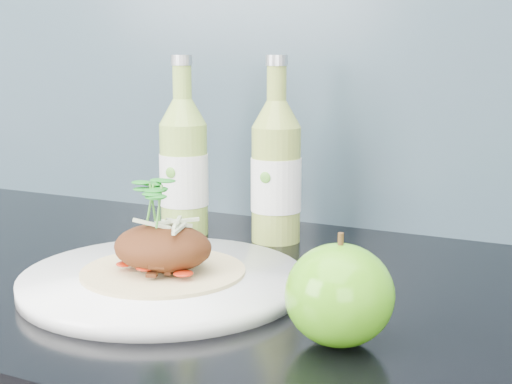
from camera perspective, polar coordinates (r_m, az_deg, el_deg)
dinner_plate at (r=0.77m, az=-7.41°, el=-7.01°), size 0.35×0.35×0.02m
pork_taco at (r=0.76m, az=-7.47°, el=-4.29°), size 0.17×0.17×0.10m
green_apple at (r=0.61m, az=6.69°, el=-8.17°), size 0.10×0.10×0.10m
cider_bottle_left at (r=0.98m, az=-5.80°, el=1.95°), size 0.07×0.07×0.24m
cider_bottle_right at (r=0.93m, az=1.62°, el=1.61°), size 0.09×0.09×0.24m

